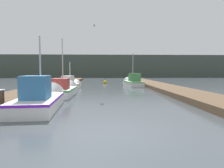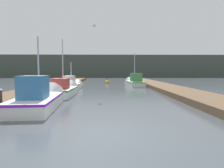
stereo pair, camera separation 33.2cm
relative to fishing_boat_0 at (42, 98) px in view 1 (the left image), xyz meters
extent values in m
plane|color=#3D4449|center=(3.42, -4.52, -0.47)|extent=(200.00, 200.00, 0.00)
cube|color=brown|center=(-2.53, 11.48, -0.28)|extent=(2.83, 40.00, 0.38)
cube|color=brown|center=(9.36, 11.48, -0.28)|extent=(2.83, 40.00, 0.38)
cube|color=#424C42|center=(3.42, 54.63, 2.77)|extent=(120.00, 16.00, 6.47)
cube|color=silver|center=(0.05, -0.66, -0.16)|extent=(2.14, 4.72, 0.62)
cube|color=#7A1ED6|center=(0.05, -0.66, 0.09)|extent=(2.17, 4.75, 0.10)
cone|color=silver|center=(-0.17, 2.12, -0.16)|extent=(1.77, 1.11, 1.69)
cube|color=#2D6699|center=(0.10, -1.23, 0.68)|extent=(1.25, 1.50, 1.05)
cylinder|color=#B2B2B7|center=(0.02, -0.31, 1.64)|extent=(0.08, 0.08, 2.98)
cube|color=silver|center=(0.12, 4.36, -0.16)|extent=(1.64, 3.91, 0.61)
cube|color=#21911F|center=(0.12, 4.36, 0.08)|extent=(1.67, 3.94, 0.10)
cone|color=silver|center=(0.11, 6.82, -0.16)|extent=(1.55, 1.01, 1.55)
cube|color=#99332D|center=(0.12, 3.88, 0.52)|extent=(1.08, 1.22, 0.75)
cylinder|color=#B2B2B7|center=(0.12, 4.66, 1.97)|extent=(0.08, 0.08, 3.66)
cube|color=silver|center=(-0.18, 9.12, -0.20)|extent=(1.49, 4.89, 0.54)
cube|color=#B98215|center=(-0.18, 9.12, 0.02)|extent=(1.52, 4.92, 0.10)
cone|color=silver|center=(-0.07, 12.13, -0.20)|extent=(1.28, 1.22, 1.24)
cube|color=silver|center=(-0.21, 8.52, 0.51)|extent=(0.95, 1.79, 0.88)
cylinder|color=#B2B2B7|center=(-0.17, 9.49, 1.18)|extent=(0.08, 0.08, 2.22)
cube|color=silver|center=(6.77, 13.68, -0.16)|extent=(1.94, 4.34, 0.62)
cube|color=#22951F|center=(6.77, 13.68, 0.09)|extent=(1.97, 4.38, 0.10)
cone|color=silver|center=(6.54, 16.28, -0.16)|extent=(1.58, 1.13, 1.49)
cube|color=#387A42|center=(6.82, 13.15, 0.64)|extent=(1.31, 1.52, 0.97)
cylinder|color=#B2B2B7|center=(6.74, 13.99, 1.89)|extent=(0.08, 0.08, 3.46)
cylinder|color=#473523|center=(-1.25, -1.72, 0.06)|extent=(0.31, 0.31, 1.06)
cylinder|color=silver|center=(-1.25, -1.72, 0.61)|extent=(0.35, 0.35, 0.04)
cylinder|color=#473523|center=(-1.03, 10.30, 0.17)|extent=(0.22, 0.22, 1.28)
cylinder|color=silver|center=(-1.03, 10.30, 0.83)|extent=(0.25, 0.25, 0.04)
cylinder|color=#473523|center=(8.10, 18.40, 0.04)|extent=(0.30, 0.30, 1.02)
cylinder|color=silver|center=(8.10, 18.40, 0.57)|extent=(0.35, 0.35, 0.04)
sphere|color=gold|center=(3.35, 19.12, -0.30)|extent=(0.60, 0.60, 0.60)
cylinder|color=black|center=(3.35, 19.12, 0.25)|extent=(0.06, 0.06, 0.50)
ellipsoid|color=white|center=(2.44, 5.47, 4.92)|extent=(0.29, 0.16, 0.12)
cube|color=gray|center=(2.45, 5.33, 4.94)|extent=(0.14, 0.28, 0.07)
cube|color=gray|center=(2.43, 5.61, 4.94)|extent=(0.14, 0.28, 0.07)
camera|label=1|loc=(3.20, -10.41, 1.43)|focal=32.00mm
camera|label=2|loc=(3.53, -10.42, 1.43)|focal=32.00mm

